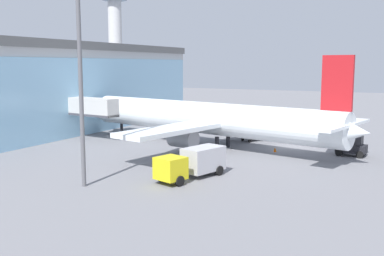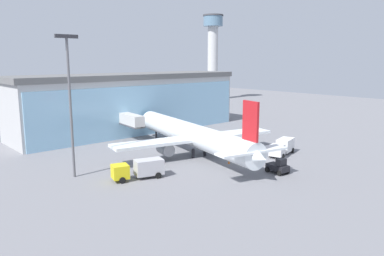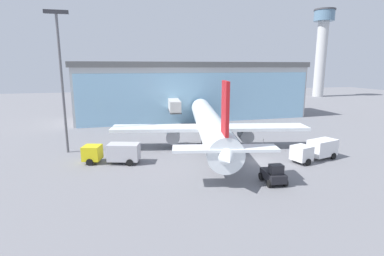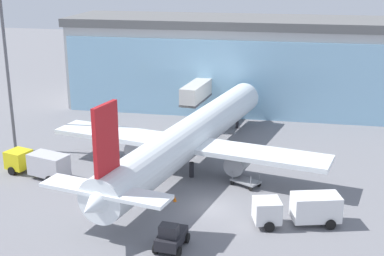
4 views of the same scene
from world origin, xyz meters
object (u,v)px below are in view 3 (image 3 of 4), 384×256
(safety_cone_nose, at_px, (230,159))
(safety_cone_wingtip, at_px, (111,155))
(baggage_cart, at_px, (256,145))
(apron_light_mast, at_px, (61,72))
(jet_bridge, at_px, (174,105))
(catering_truck, at_px, (114,152))
(airplane, at_px, (209,124))
(fuel_truck, at_px, (316,149))
(control_tower, at_px, (322,44))
(pushback_tug, at_px, (274,175))

(safety_cone_nose, height_order, safety_cone_wingtip, same)
(baggage_cart, bearing_deg, apron_light_mast, -160.90)
(jet_bridge, relative_size, catering_truck, 1.59)
(airplane, height_order, fuel_truck, airplane)
(safety_cone_wingtip, bearing_deg, control_tower, 39.16)
(catering_truck, bearing_deg, safety_cone_wingtip, -66.16)
(control_tower, distance_m, apron_light_mast, 110.28)
(airplane, xyz_separation_m, pushback_tug, (2.21, -16.90, -2.55))
(apron_light_mast, bearing_deg, pushback_tug, -37.51)
(airplane, distance_m, catering_truck, 15.96)
(airplane, xyz_separation_m, safety_cone_nose, (0.43, -8.52, -3.25))
(airplane, bearing_deg, safety_cone_nose, -165.78)
(jet_bridge, height_order, control_tower, control_tower)
(catering_truck, relative_size, safety_cone_nose, 13.86)
(catering_truck, bearing_deg, pushback_tug, 162.21)
(control_tower, height_order, baggage_cart, control_tower)
(airplane, height_order, baggage_cart, airplane)
(control_tower, height_order, airplane, control_tower)
(airplane, bearing_deg, safety_cone_wingtip, 110.37)
(fuel_truck, distance_m, safety_cone_nose, 11.76)
(apron_light_mast, bearing_deg, baggage_cart, -9.84)
(fuel_truck, bearing_deg, safety_cone_nose, -27.32)
(fuel_truck, bearing_deg, baggage_cart, -69.41)
(airplane, height_order, safety_cone_nose, airplane)
(apron_light_mast, height_order, safety_cone_nose, apron_light_mast)
(jet_bridge, height_order, airplane, airplane)
(jet_bridge, distance_m, airplane, 18.48)
(control_tower, bearing_deg, airplane, -136.12)
(control_tower, distance_m, safety_cone_wingtip, 109.19)
(apron_light_mast, xyz_separation_m, catering_truck, (6.72, -6.91, -10.34))
(fuel_truck, bearing_deg, jet_bridge, -80.25)
(catering_truck, bearing_deg, apron_light_mast, -29.97)
(apron_light_mast, height_order, fuel_truck, apron_light_mast)
(apron_light_mast, bearing_deg, safety_cone_nose, -24.14)
(apron_light_mast, bearing_deg, control_tower, 35.57)
(apron_light_mast, xyz_separation_m, fuel_truck, (33.46, -12.04, -10.34))
(baggage_cart, relative_size, pushback_tug, 0.97)
(fuel_truck, xyz_separation_m, baggage_cart, (-5.43, 7.18, -0.97))
(safety_cone_wingtip, bearing_deg, airplane, 9.06)
(catering_truck, bearing_deg, fuel_truck, -175.02)
(airplane, distance_m, safety_cone_nose, 9.12)
(jet_bridge, bearing_deg, apron_light_mast, 137.70)
(fuel_truck, relative_size, safety_cone_wingtip, 13.86)
(control_tower, xyz_separation_m, apron_light_mast, (-89.38, -63.91, -9.40))
(apron_light_mast, xyz_separation_m, airplane, (21.54, -1.33, -8.29))
(control_tower, xyz_separation_m, safety_cone_wingtip, (-83.10, -67.67, -20.94))
(airplane, height_order, catering_truck, airplane)
(airplane, height_order, safety_cone_wingtip, airplane)
(airplane, distance_m, fuel_truck, 16.16)
(safety_cone_wingtip, bearing_deg, pushback_tug, -39.63)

